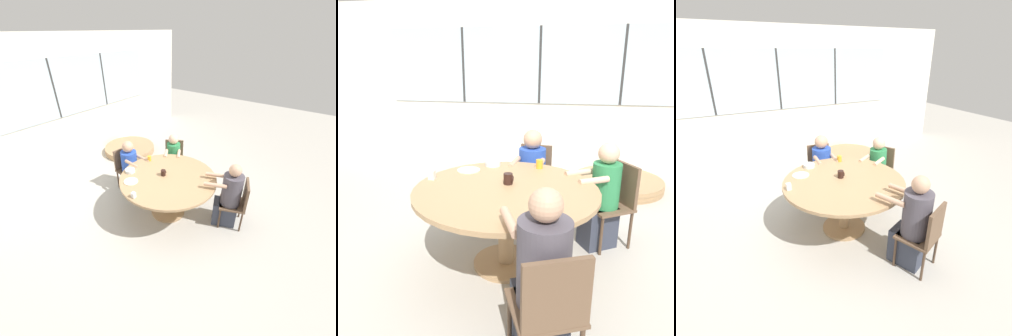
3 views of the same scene
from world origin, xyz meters
The scene contains 15 objects.
ground_plane centered at (0.00, 0.00, 0.00)m, with size 16.00×16.00×0.00m, color #B2ADA3.
wall_back_with_windows centered at (0.00, 3.03, 1.43)m, with size 8.40×0.08×2.80m.
dining_table centered at (0.00, 0.00, 0.63)m, with size 1.60×1.60×0.76m.
chair_for_woman_green_shirt centered at (1.01, 0.60, 0.50)m, with size 0.55×0.55×0.85m.
chair_for_man_blue_shirt centered at (0.45, -1.08, 0.50)m, with size 0.52×0.52×0.85m.
chair_for_man_teal_shirt centered at (0.13, 1.16, 0.50)m, with size 0.44×0.44×0.85m.
person_woman_green_shirt centered at (0.87, 0.51, 0.49)m, with size 0.56×0.49×1.07m.
person_man_blue_shirt centered at (0.39, -0.93, 0.52)m, with size 0.51×0.64×1.15m.
person_man_teal_shirt centered at (0.11, 1.00, 0.48)m, with size 0.37×0.60×1.07m.
coffee_mug centered at (0.00, 0.10, 0.80)m, with size 0.09×0.08×0.10m.
juice_glass centered at (0.23, 0.61, 0.80)m, with size 0.07×0.07×0.09m.
milk_carton_small centered at (-0.71, 0.09, 0.80)m, with size 0.06×0.06×0.09m.
bowl_white_shallow centered at (-0.26, 0.62, 0.78)m, with size 0.16×0.16×0.05m.
plate_tortillas centered at (-0.46, 0.40, 0.76)m, with size 0.23×0.23×0.01m.
folded_table_stack centered at (1.27, 2.25, 0.07)m, with size 1.31×1.31×0.15m.
Camera 1 is at (-2.45, -1.84, 2.86)m, focal length 24.00 mm.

